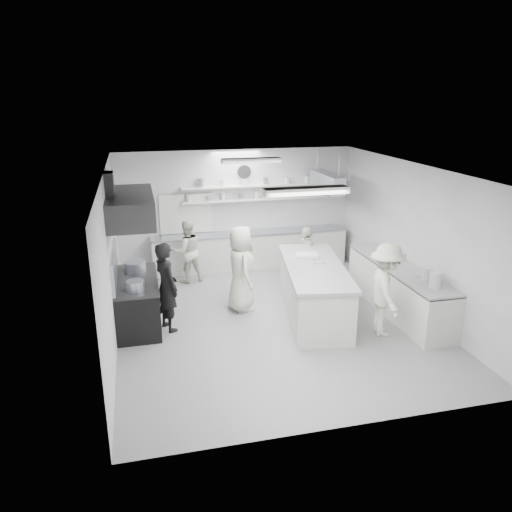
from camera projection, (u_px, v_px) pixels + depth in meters
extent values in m
cube|color=gray|center=(272.00, 320.00, 9.99)|extent=(6.00, 7.00, 0.02)
cube|color=silver|center=(274.00, 169.00, 9.05)|extent=(6.00, 7.00, 0.02)
cube|color=silver|center=(236.00, 209.00, 12.75)|extent=(6.00, 0.04, 3.00)
cube|color=silver|center=(347.00, 328.00, 6.29)|extent=(6.00, 0.04, 3.00)
cube|color=silver|center=(110.00, 260.00, 8.85)|extent=(0.04, 7.00, 3.00)
cube|color=silver|center=(414.00, 238.00, 10.19)|extent=(0.04, 7.00, 3.00)
cube|color=black|center=(137.00, 303.00, 9.63)|extent=(0.80, 1.80, 0.90)
cube|color=#2F2F30|center=(130.00, 207.00, 9.04)|extent=(0.85, 2.00, 0.50)
cube|color=silver|center=(251.00, 250.00, 12.87)|extent=(5.00, 0.60, 0.92)
cube|color=silver|center=(264.00, 199.00, 12.71)|extent=(4.20, 0.26, 0.04)
cube|color=silver|center=(264.00, 185.00, 12.60)|extent=(4.20, 0.26, 0.04)
cube|color=black|center=(186.00, 214.00, 12.46)|extent=(1.30, 0.04, 1.00)
cylinder|color=white|center=(244.00, 172.00, 12.46)|extent=(0.32, 0.05, 0.32)
cube|color=silver|center=(399.00, 290.00, 10.25)|extent=(0.74, 3.30, 0.94)
cube|color=#A5AAB5|center=(327.00, 182.00, 11.93)|extent=(0.30, 1.60, 0.40)
cube|color=silver|center=(306.00, 191.00, 7.41)|extent=(1.30, 0.25, 0.10)
cube|color=silver|center=(251.00, 160.00, 10.73)|extent=(1.30, 0.25, 0.10)
cube|color=silver|center=(314.00, 292.00, 10.01)|extent=(1.52, 2.95, 1.04)
cylinder|color=#A5AAB5|center=(135.00, 267.00, 9.85)|extent=(0.42, 0.42, 0.25)
imported|color=black|center=(167.00, 287.00, 9.33)|extent=(0.63, 0.74, 1.73)
imported|color=beige|center=(187.00, 251.00, 11.78)|extent=(0.85, 0.72, 1.53)
imported|color=beige|center=(241.00, 269.00, 10.21)|extent=(0.63, 0.91, 1.79)
imported|color=beige|center=(306.00, 258.00, 11.35)|extent=(0.46, 0.90, 1.47)
imported|color=beige|center=(386.00, 290.00, 9.14)|extent=(0.85, 1.24, 1.76)
imported|color=#A5AAB5|center=(319.00, 263.00, 10.01)|extent=(0.32, 0.32, 0.06)
imported|color=silver|center=(326.00, 266.00, 9.86)|extent=(0.20, 0.20, 0.05)
imported|color=silver|center=(418.00, 276.00, 9.59)|extent=(0.28, 0.28, 0.06)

